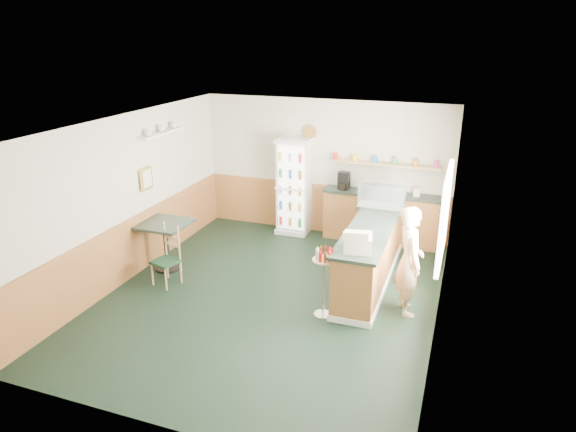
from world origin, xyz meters
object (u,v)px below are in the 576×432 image
at_px(display_case, 382,196).
at_px(condiment_stand, 324,271).
at_px(drinks_fridge, 294,186).
at_px(cash_register, 358,242).
at_px(cafe_table, 166,237).
at_px(shopkeeper, 409,261).
at_px(cafe_chair, 168,253).

distance_m(display_case, condiment_stand, 2.23).
relative_size(drinks_fridge, display_case, 2.46).
bearing_deg(cash_register, cafe_table, 162.74).
relative_size(drinks_fridge, cash_register, 4.78).
bearing_deg(condiment_stand, display_case, 78.73).
distance_m(display_case, cafe_table, 3.79).
xyz_separation_m(drinks_fridge, condiment_stand, (1.49, -3.00, -0.27)).
xyz_separation_m(condiment_stand, cafe_table, (-2.98, 0.58, -0.10)).
height_order(cash_register, shopkeeper, shopkeeper).
bearing_deg(shopkeeper, cafe_chair, 73.53).
distance_m(display_case, cash_register, 1.91).
relative_size(display_case, cafe_table, 0.92).
bearing_deg(drinks_fridge, condiment_stand, -63.64).
bearing_deg(cafe_chair, drinks_fridge, 82.95).
distance_m(cash_register, cafe_table, 3.46).
height_order(shopkeeper, cafe_table, shopkeeper).
distance_m(drinks_fridge, cafe_table, 2.86).
bearing_deg(cafe_chair, shopkeeper, 21.01).
bearing_deg(cafe_table, condiment_stand, -11.06).
xyz_separation_m(cash_register, cafe_table, (-3.40, 0.36, -0.52)).
bearing_deg(display_case, shopkeeper, -66.56).
distance_m(cash_register, cafe_chair, 3.16).
distance_m(display_case, shopkeeper, 1.81).
bearing_deg(cafe_table, cafe_chair, -54.55).
distance_m(drinks_fridge, display_case, 2.11).
distance_m(drinks_fridge, cafe_chair, 3.11).
xyz_separation_m(display_case, cafe_table, (-3.40, -1.55, -0.63)).
distance_m(shopkeeper, cafe_table, 4.11).
height_order(drinks_fridge, display_case, drinks_fridge).
height_order(drinks_fridge, shopkeeper, drinks_fridge).
bearing_deg(shopkeeper, cash_register, 90.56).
height_order(display_case, cafe_chair, display_case).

